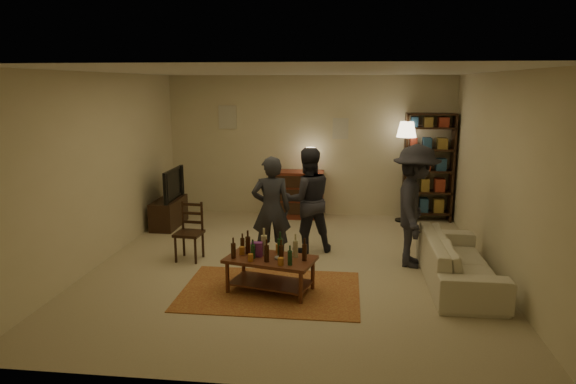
% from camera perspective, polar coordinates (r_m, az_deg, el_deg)
% --- Properties ---
extents(floor, '(6.00, 6.00, 0.00)m').
position_cam_1_polar(floor, '(7.39, 0.48, -8.15)').
color(floor, '#C6B793').
rests_on(floor, ground).
extents(room_shell, '(6.00, 6.00, 6.00)m').
position_cam_1_polar(room_shell, '(10.01, -1.36, 7.78)').
color(room_shell, beige).
rests_on(room_shell, ground).
extents(rug, '(2.20, 1.50, 0.01)m').
position_cam_1_polar(rug, '(6.53, -1.95, -10.91)').
color(rug, '#933E20').
rests_on(rug, ground).
extents(coffee_table, '(1.18, 0.82, 0.78)m').
position_cam_1_polar(coffee_table, '(6.39, -2.07, -7.68)').
color(coffee_table, brown).
rests_on(coffee_table, ground).
extents(dining_chair, '(0.40, 0.40, 0.86)m').
position_cam_1_polar(dining_chair, '(7.67, -10.82, -4.11)').
color(dining_chair, '#311F10').
rests_on(dining_chair, ground).
extents(tv_stand, '(0.40, 1.00, 1.06)m').
position_cam_1_polar(tv_stand, '(9.52, -13.11, -1.46)').
color(tv_stand, '#311F10').
rests_on(tv_stand, ground).
extents(dresser, '(1.00, 0.50, 1.36)m').
position_cam_1_polar(dresser, '(9.88, 1.08, -0.12)').
color(dresser, maroon).
rests_on(dresser, ground).
extents(bookshelf, '(0.90, 0.34, 2.02)m').
position_cam_1_polar(bookshelf, '(9.91, 15.32, 2.78)').
color(bookshelf, '#311F10').
rests_on(bookshelf, ground).
extents(floor_lamp, '(0.36, 0.36, 1.87)m').
position_cam_1_polar(floor_lamp, '(9.66, 13.01, 6.01)').
color(floor_lamp, black).
rests_on(floor_lamp, ground).
extents(sofa, '(0.81, 2.08, 0.61)m').
position_cam_1_polar(sofa, '(7.03, 18.39, -7.25)').
color(sofa, beige).
rests_on(sofa, ground).
extents(person_left, '(0.63, 0.47, 1.55)m').
position_cam_1_polar(person_left, '(7.36, -1.87, -1.95)').
color(person_left, '#282930').
rests_on(person_left, ground).
extents(person_right, '(0.94, 0.84, 1.61)m').
position_cam_1_polar(person_right, '(7.81, 2.16, -0.91)').
color(person_right, '#292830').
rests_on(person_right, ground).
extents(person_by_sofa, '(0.80, 1.20, 1.73)m').
position_cam_1_polar(person_by_sofa, '(7.38, 13.92, -1.53)').
color(person_by_sofa, '#27262E').
rests_on(person_by_sofa, ground).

